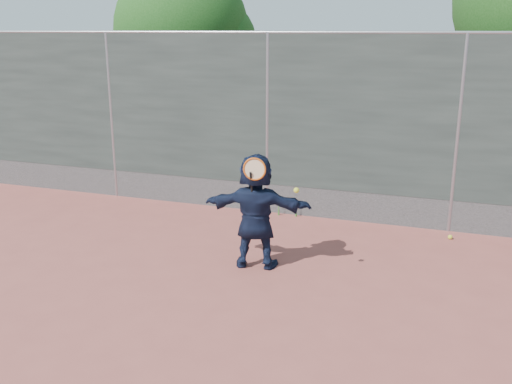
% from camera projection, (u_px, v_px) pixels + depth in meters
% --- Properties ---
extents(ground, '(80.00, 80.00, 0.00)m').
position_uv_depth(ground, '(175.00, 298.00, 6.72)').
color(ground, '#9E4C42').
rests_on(ground, ground).
extents(player, '(1.48, 0.65, 1.54)m').
position_uv_depth(player, '(256.00, 211.00, 7.42)').
color(player, '#131B34').
rests_on(player, ground).
extents(ball_ground, '(0.07, 0.07, 0.07)m').
position_uv_depth(ball_ground, '(450.00, 237.00, 8.58)').
color(ball_ground, '#CCD12E').
rests_on(ball_ground, ground).
extents(fence, '(20.00, 0.06, 3.03)m').
position_uv_depth(fence, '(267.00, 121.00, 9.46)').
color(fence, '#38423D').
rests_on(fence, ground).
extents(swing_action, '(0.75, 0.21, 0.51)m').
position_uv_depth(swing_action, '(258.00, 173.00, 7.04)').
color(swing_action, '#C15012').
rests_on(swing_action, ground).
extents(tree_left, '(3.15, 3.00, 4.53)m').
position_uv_depth(tree_left, '(189.00, 34.00, 12.76)').
color(tree_left, '#382314').
rests_on(tree_left, ground).
extents(weed_clump, '(0.68, 0.07, 0.30)m').
position_uv_depth(weed_clump, '(281.00, 208.00, 9.66)').
color(weed_clump, '#387226').
rests_on(weed_clump, ground).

